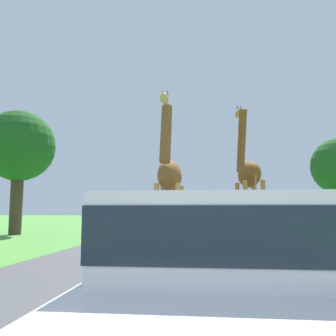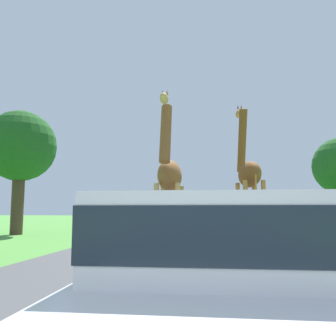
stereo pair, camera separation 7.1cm
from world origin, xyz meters
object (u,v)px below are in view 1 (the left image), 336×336
car_queue_left (210,222)px  car_lead_maroon (222,276)px  car_far_ahead (234,218)px  giraffe_companion (248,174)px  car_queue_right (170,216)px  giraffe_near_road (169,176)px  tree_centre_back (19,147)px

car_queue_left → car_lead_maroon: bearing=-90.1°
car_queue_left → car_far_ahead: size_ratio=1.09×
giraffe_companion → car_queue_right: 16.90m
giraffe_companion → car_lead_maroon: giraffe_companion is taller
car_queue_right → car_queue_left: size_ratio=1.02×
giraffe_near_road → tree_centre_back: size_ratio=0.72×
car_far_ahead → car_queue_right: bearing=158.8°
giraffe_near_road → car_queue_left: size_ratio=1.01×
car_lead_maroon → car_far_ahead: 23.77m
giraffe_companion → car_queue_left: giraffe_companion is taller
car_queue_right → car_far_ahead: (4.92, -1.91, -0.12)m
car_queue_right → tree_centre_back: 13.56m
car_lead_maroon → car_queue_left: (0.04, 13.81, -0.04)m
giraffe_near_road → car_queue_left: (1.31, 5.85, -1.63)m
giraffe_near_road → giraffe_companion: giraffe_companion is taller
car_queue_right → car_queue_left: bearing=-75.3°
giraffe_companion → car_queue_left: size_ratio=1.14×
giraffe_near_road → car_queue_right: size_ratio=0.99×
car_far_ahead → tree_centre_back: bearing=-142.8°
giraffe_near_road → giraffe_companion: bearing=-151.4°
giraffe_near_road → car_queue_right: giraffe_near_road is taller
car_queue_left → tree_centre_back: size_ratio=0.71×
car_queue_right → car_far_ahead: 5.28m
giraffe_companion → car_queue_right: (-4.36, 16.23, -1.73)m
car_queue_right → car_far_ahead: car_queue_right is taller
giraffe_near_road → car_lead_maroon: (1.28, -7.96, -1.59)m
giraffe_companion → car_queue_right: bearing=98.3°
car_lead_maroon → car_queue_left: size_ratio=0.94×
car_far_ahead → tree_centre_back: tree_centre_back is taller
car_queue_right → car_far_ahead: bearing=-21.2°
giraffe_near_road → car_far_ahead: bearing=-101.4°
giraffe_near_road → car_queue_left: giraffe_near_road is taller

